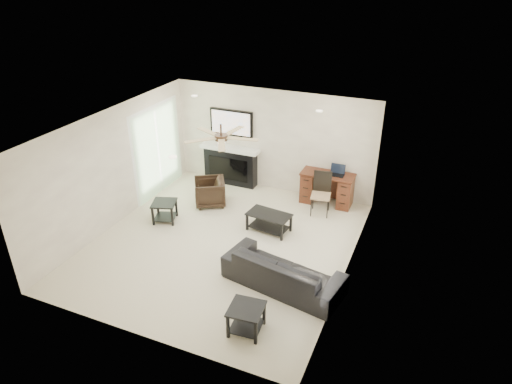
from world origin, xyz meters
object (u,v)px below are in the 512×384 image
sofa (283,271)px  armchair (210,192)px  fireplace_unit (230,148)px  coffee_table (269,222)px  desk (327,188)px

sofa → armchair: bearing=-29.0°
fireplace_unit → armchair: bearing=-88.0°
fireplace_unit → coffee_table: bearing=-45.1°
armchair → fireplace_unit: fireplace_unit is taller
sofa → desk: (-0.11, 3.28, 0.07)m
sofa → fireplace_unit: bearing=-41.1°
sofa → coffee_table: 1.84m
sofa → fireplace_unit: fireplace_unit is taller
armchair → desk: bearing=83.6°
armchair → fireplace_unit: bearing=151.3°
sofa → fireplace_unit: 4.31m
armchair → coffee_table: size_ratio=0.77×
armchair → sofa: bearing=19.7°
sofa → coffee_table: size_ratio=2.36×
coffee_table → desk: desk is taller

